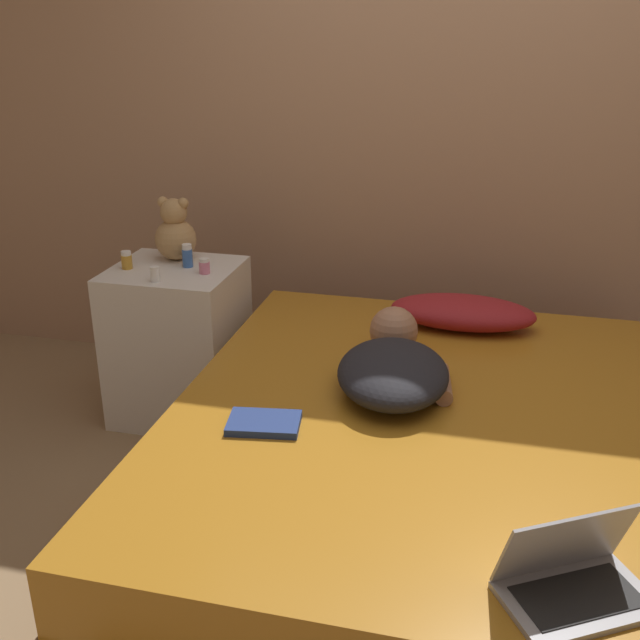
{
  "coord_description": "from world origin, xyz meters",
  "views": [
    {
      "loc": [
        0.19,
        -2.2,
        1.72
      ],
      "look_at": [
        -0.41,
        0.25,
        0.69
      ],
      "focal_mm": 42.0,
      "sensor_mm": 36.0,
      "label": 1
    }
  ],
  "objects": [
    {
      "name": "ground_plane",
      "position": [
        0.0,
        0.0,
        0.0
      ],
      "size": [
        12.0,
        12.0,
        0.0
      ],
      "primitive_type": "plane",
      "color": "#937551"
    },
    {
      "name": "wall_back",
      "position": [
        0.0,
        1.3,
        1.3
      ],
      "size": [
        8.0,
        0.06,
        2.6
      ],
      "color": "tan",
      "rests_on": "ground_plane"
    },
    {
      "name": "bed",
      "position": [
        0.0,
        0.0,
        0.25
      ],
      "size": [
        1.67,
        2.04,
        0.51
      ],
      "color": "brown",
      "rests_on": "ground_plane"
    },
    {
      "name": "nightstand",
      "position": [
        -1.17,
        0.65,
        0.35
      ],
      "size": [
        0.54,
        0.5,
        0.71
      ],
      "color": "silver",
      "rests_on": "ground_plane"
    },
    {
      "name": "pillow",
      "position": [
        0.08,
        0.76,
        0.58
      ],
      "size": [
        0.6,
        0.29,
        0.13
      ],
      "color": "maroon",
      "rests_on": "bed"
    },
    {
      "name": "person_lying",
      "position": [
        -0.12,
        0.16,
        0.59
      ],
      "size": [
        0.45,
        0.7,
        0.19
      ],
      "rotation": [
        0.0,
        0.0,
        0.14
      ],
      "color": "black",
      "rests_on": "bed"
    },
    {
      "name": "laptop",
      "position": [
        0.43,
        -0.78,
        0.56
      ],
      "size": [
        0.39,
        0.35,
        0.21
      ],
      "rotation": [
        0.0,
        0.0,
        0.54
      ],
      "color": "#9E9EA3",
      "rests_on": "bed"
    },
    {
      "name": "teddy_bear",
      "position": [
        -1.2,
        0.78,
        0.83
      ],
      "size": [
        0.18,
        0.18,
        0.28
      ],
      "color": "tan",
      "rests_on": "nightstand"
    },
    {
      "name": "bottle_pink",
      "position": [
        -1.0,
        0.62,
        0.74
      ],
      "size": [
        0.05,
        0.05,
        0.07
      ],
      "color": "pink",
      "rests_on": "nightstand"
    },
    {
      "name": "bottle_amber",
      "position": [
        -1.35,
        0.6,
        0.75
      ],
      "size": [
        0.05,
        0.05,
        0.08
      ],
      "color": "gold",
      "rests_on": "nightstand"
    },
    {
      "name": "bottle_blue",
      "position": [
        -1.11,
        0.69,
        0.76
      ],
      "size": [
        0.04,
        0.04,
        0.1
      ],
      "color": "#3866B2",
      "rests_on": "nightstand"
    },
    {
      "name": "bottle_white",
      "position": [
        -1.16,
        0.47,
        0.74
      ],
      "size": [
        0.04,
        0.04,
        0.06
      ],
      "color": "white",
      "rests_on": "nightstand"
    },
    {
      "name": "book",
      "position": [
        -0.47,
        -0.23,
        0.53
      ],
      "size": [
        0.25,
        0.19,
        0.02
      ],
      "rotation": [
        0.0,
        0.0,
        0.15
      ],
      "color": "navy",
      "rests_on": "bed"
    }
  ]
}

